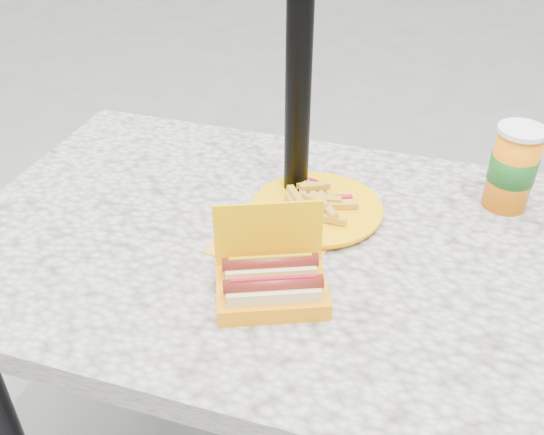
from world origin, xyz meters
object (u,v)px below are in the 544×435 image
(hotdog_box, at_px, (271,282))
(soda_cup, at_px, (513,168))
(fries_plate, at_px, (314,209))
(umbrella_pole, at_px, (300,28))

(hotdog_box, distance_m, soda_cup, 0.55)
(fries_plate, bearing_deg, umbrella_pole, 130.86)
(umbrella_pole, distance_m, hotdog_box, 0.45)
(umbrella_pole, xyz_separation_m, soda_cup, (0.42, 0.09, -0.26))
(fries_plate, bearing_deg, soda_cup, 22.69)
(hotdog_box, distance_m, fries_plate, 0.26)
(umbrella_pole, bearing_deg, fries_plate, -49.14)
(fries_plate, height_order, soda_cup, soda_cup)
(umbrella_pole, bearing_deg, soda_cup, 11.81)
(hotdog_box, height_order, fries_plate, hotdog_box)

